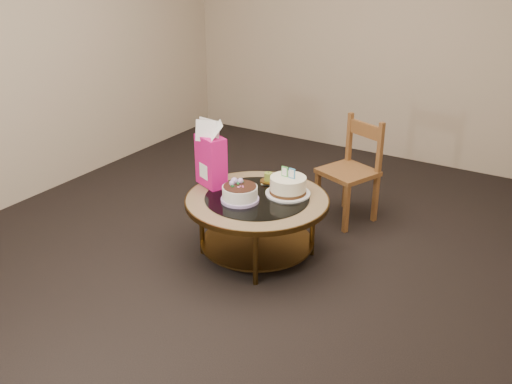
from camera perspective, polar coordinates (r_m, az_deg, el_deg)
The scene contains 8 objects.
ground at distance 4.22m, azimuth 0.10°, elevation -6.17°, with size 5.00×5.00×0.00m, color black.
room_walls at distance 3.69m, azimuth 0.12°, elevation 14.98°, with size 4.52×5.02×2.61m.
coffee_table at distance 4.04m, azimuth 0.10°, elevation -1.54°, with size 1.02×1.02×0.46m.
decorated_cake at distance 3.93m, azimuth -1.63°, elevation -0.21°, with size 0.27×0.27×0.16m.
cream_cake at distance 4.03m, azimuth 3.22°, elevation 0.61°, with size 0.32×0.32×0.20m.
gift_bag at distance 4.13m, azimuth -4.54°, elevation 3.79°, with size 0.27×0.24×0.48m.
pillar_candle at distance 4.23m, azimuth 1.24°, elevation 1.28°, with size 0.13×0.13×0.09m.
dining_chair at distance 4.63m, azimuth 9.49°, elevation 2.18°, with size 0.50×0.50×0.84m.
Camera 1 is at (1.90, -3.11, 2.13)m, focal length 40.00 mm.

